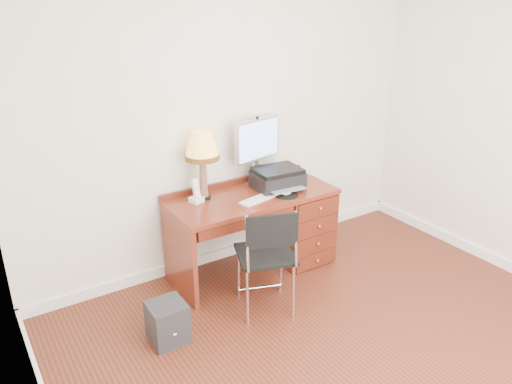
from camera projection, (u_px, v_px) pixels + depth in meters
ground at (357, 353)px, 3.59m from camera, size 4.00×4.00×0.00m
room_shell at (303, 304)px, 4.07m from camera, size 4.00×4.00×4.00m
desk at (281, 221)px, 4.69m from camera, size 1.50×0.67×0.75m
monitor at (258, 143)px, 4.53m from camera, size 0.53×0.22×0.61m
keyboard at (260, 199)px, 4.30m from camera, size 0.41×0.19×0.02m
mouse_pad at (286, 194)px, 4.38m from camera, size 0.21×0.21×0.04m
printer at (277, 178)px, 4.52m from camera, size 0.45×0.36×0.19m
leg_lamp at (202, 150)px, 4.17m from camera, size 0.29×0.29×0.60m
phone at (196, 195)px, 4.23m from camera, size 0.12×0.12×0.21m
pen_cup at (275, 174)px, 4.76m from camera, size 0.07×0.07×0.09m
chair at (270, 250)px, 3.86m from camera, size 0.56×0.57×0.92m
equipment_box at (168, 322)px, 3.68m from camera, size 0.27×0.27×0.31m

